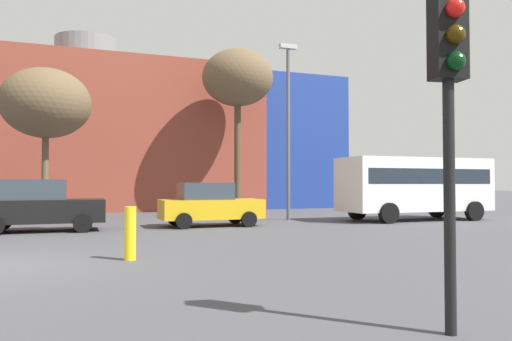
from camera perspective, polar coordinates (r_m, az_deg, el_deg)
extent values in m
cube|color=brown|center=(33.54, -19.29, 3.49)|extent=(20.96, 10.90, 9.03)
cube|color=navy|center=(36.38, 2.63, 2.86)|extent=(6.18, 9.81, 8.84)
cylinder|color=slate|center=(34.46, -19.20, 12.66)|extent=(4.00, 4.00, 2.00)
cube|color=black|center=(17.86, -23.83, -4.36)|extent=(4.01, 1.72, 0.76)
cube|color=#333D47|center=(17.85, -24.57, -2.05)|extent=(2.01, 1.53, 0.67)
cylinder|color=black|center=(18.72, -19.72, -5.44)|extent=(0.61, 0.21, 0.61)
cylinder|color=black|center=(16.97, -19.66, -5.85)|extent=(0.61, 0.21, 0.61)
cylinder|color=black|center=(18.87, -27.60, -5.32)|extent=(0.61, 0.21, 0.61)
cube|color=gold|center=(18.45, -5.28, -4.52)|extent=(3.79, 1.62, 0.72)
cube|color=#333D47|center=(18.37, -5.95, -2.42)|extent=(1.89, 1.44, 0.63)
cylinder|color=black|center=(19.61, -2.46, -5.40)|extent=(0.58, 0.20, 0.58)
cylinder|color=black|center=(18.04, -0.84, -5.74)|extent=(0.58, 0.20, 0.58)
cylinder|color=black|center=(19.01, -9.49, -5.50)|extent=(0.58, 0.20, 0.58)
cylinder|color=black|center=(17.39, -8.46, -5.88)|extent=(0.58, 0.20, 0.58)
cube|color=white|center=(22.54, 18.10, -1.57)|extent=(6.80, 2.30, 2.30)
cube|color=#1E2833|center=(22.54, 18.09, -0.68)|extent=(6.26, 2.32, 0.64)
cylinder|color=black|center=(24.87, 20.43, -4.20)|extent=(0.84, 0.28, 0.84)
cylinder|color=black|center=(23.15, 24.22, -4.36)|extent=(0.84, 0.28, 0.84)
cylinder|color=black|center=(22.26, 11.79, -4.58)|extent=(0.84, 0.28, 0.84)
cylinder|color=black|center=(20.32, 15.30, -4.85)|extent=(0.84, 0.28, 0.84)
cylinder|color=black|center=(5.56, 21.75, -3.94)|extent=(0.12, 0.12, 2.70)
cube|color=black|center=(5.78, 21.55, 14.21)|extent=(0.39, 0.30, 0.90)
sphere|color=red|center=(5.75, 22.31, 17.22)|extent=(0.20, 0.20, 0.20)
sphere|color=#3C2905|center=(5.66, 22.34, 14.53)|extent=(0.20, 0.20, 0.20)
sphere|color=black|center=(5.59, 22.37, 11.78)|extent=(0.20, 0.20, 0.20)
cylinder|color=brown|center=(23.04, -23.50, -0.35)|extent=(0.29, 0.29, 4.08)
ellipsoid|color=brown|center=(23.30, -23.41, 7.26)|extent=(3.82, 3.82, 3.05)
cylinder|color=brown|center=(26.62, -2.17, 1.84)|extent=(0.36, 0.36, 6.37)
ellipsoid|color=brown|center=(27.21, -2.16, 10.82)|extent=(3.90, 3.90, 3.12)
cylinder|color=yellow|center=(10.58, -14.54, -7.14)|extent=(0.24, 0.24, 1.12)
cylinder|color=#59595E|center=(21.69, 3.80, 4.23)|extent=(0.16, 0.16, 7.59)
cube|color=#B2B2B2|center=(22.44, 3.78, 14.30)|extent=(0.80, 0.24, 0.20)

